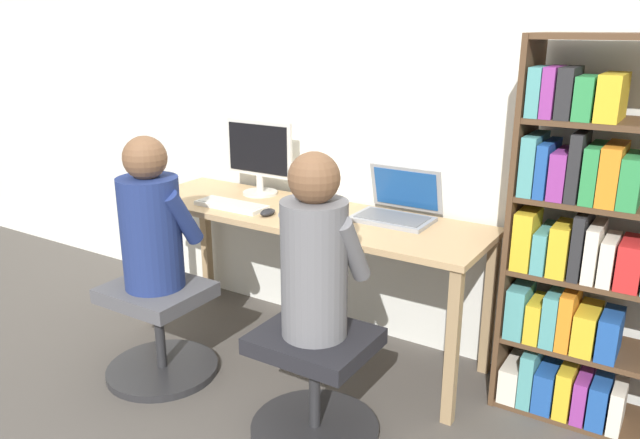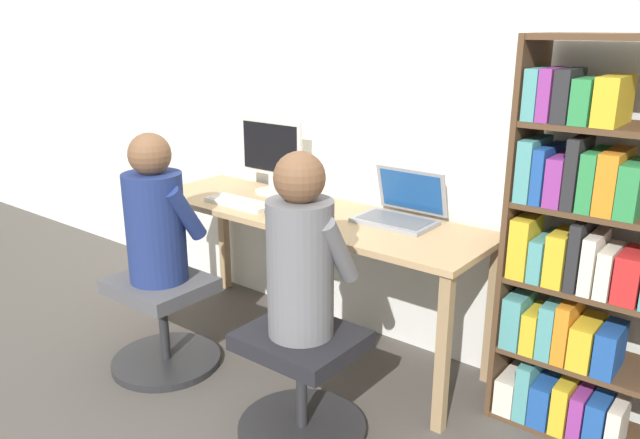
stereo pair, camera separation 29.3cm
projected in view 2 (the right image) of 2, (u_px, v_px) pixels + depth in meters
name	position (u px, v px, depth m)	size (l,w,h in m)	color
ground_plane	(274.00, 365.00, 3.20)	(14.00, 14.00, 0.00)	#4C4742
wall_back	(351.00, 98.00, 3.30)	(10.00, 0.05, 2.60)	silver
desk	(309.00, 227.00, 3.22)	(1.92, 0.58, 0.75)	tan
desktop_monitor	(271.00, 155.00, 3.49)	(0.44, 0.20, 0.42)	beige
laptop	(400.00, 211.00, 3.02)	(0.38, 0.30, 0.25)	gray
keyboard	(240.00, 202.00, 3.31)	(0.40, 0.14, 0.03)	silver
computer_mouse_by_keyboard	(272.00, 211.00, 3.15)	(0.06, 0.10, 0.03)	black
office_chair_left	(163.00, 320.00, 3.14)	(0.55, 0.55, 0.47)	#262628
office_chair_right	(302.00, 381.00, 2.60)	(0.55, 0.55, 0.47)	#262628
person_at_monitor	(156.00, 216.00, 2.98)	(0.35, 0.33, 0.73)	navy
person_at_laptop	(301.00, 253.00, 2.44)	(0.33, 0.33, 0.75)	slate
bookshelf	(586.00, 263.00, 2.48)	(0.77, 0.33, 1.64)	#513823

